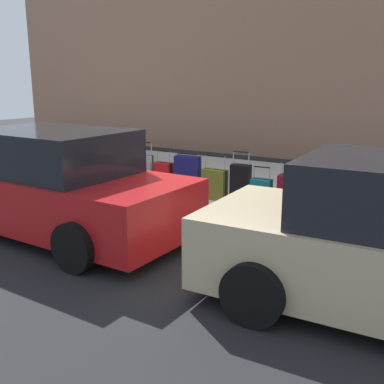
{
  "coord_description": "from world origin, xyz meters",
  "views": [
    {
      "loc": [
        -3.69,
        6.44,
        2.31
      ],
      "look_at": [
        -0.17,
        0.72,
        0.66
      ],
      "focal_mm": 42.79,
      "sensor_mm": 36.0,
      "label": 1
    }
  ],
  "objects_px": {
    "suitcase_silver_3": "(317,196)",
    "suitcase_maroon_4": "(290,193)",
    "suitcase_silver_10": "(144,172)",
    "parked_car_red_1": "(54,186)",
    "suitcase_navy_1": "(376,205)",
    "suitcase_teal_5": "(261,193)",
    "fire_hydrant": "(97,165)",
    "suitcase_red_9": "(164,177)",
    "suitcase_maroon_11": "(125,173)",
    "suitcase_olive_7": "(215,184)",
    "suitcase_navy_8": "(188,176)",
    "bollard_post": "(69,165)",
    "suitcase_red_2": "(345,201)",
    "suitcase_black_6": "(240,184)"
  },
  "relations": [
    {
      "from": "suitcase_maroon_4",
      "to": "fire_hydrant",
      "type": "distance_m",
      "value": 4.31
    },
    {
      "from": "suitcase_teal_5",
      "to": "suitcase_maroon_11",
      "type": "relative_size",
      "value": 0.85
    },
    {
      "from": "suitcase_maroon_4",
      "to": "bollard_post",
      "type": "relative_size",
      "value": 1.23
    },
    {
      "from": "suitcase_silver_3",
      "to": "suitcase_red_2",
      "type": "bearing_deg",
      "value": 167.68
    },
    {
      "from": "suitcase_red_9",
      "to": "suitcase_maroon_11",
      "type": "relative_size",
      "value": 0.98
    },
    {
      "from": "suitcase_teal_5",
      "to": "suitcase_red_9",
      "type": "xyz_separation_m",
      "value": [
        2.07,
        -0.03,
        0.04
      ]
    },
    {
      "from": "suitcase_silver_3",
      "to": "suitcase_olive_7",
      "type": "distance_m",
      "value": 1.91
    },
    {
      "from": "suitcase_navy_8",
      "to": "bollard_post",
      "type": "height_order",
      "value": "suitcase_navy_8"
    },
    {
      "from": "suitcase_olive_7",
      "to": "bollard_post",
      "type": "height_order",
      "value": "suitcase_olive_7"
    },
    {
      "from": "suitcase_navy_1",
      "to": "suitcase_silver_3",
      "type": "bearing_deg",
      "value": -2.31
    },
    {
      "from": "suitcase_maroon_4",
      "to": "suitcase_red_9",
      "type": "relative_size",
      "value": 0.99
    },
    {
      "from": "suitcase_red_2",
      "to": "bollard_post",
      "type": "height_order",
      "value": "suitcase_red_2"
    },
    {
      "from": "suitcase_maroon_11",
      "to": "suitcase_red_2",
      "type": "bearing_deg",
      "value": 179.57
    },
    {
      "from": "suitcase_maroon_4",
      "to": "suitcase_red_9",
      "type": "distance_m",
      "value": 2.54
    },
    {
      "from": "suitcase_teal_5",
      "to": "suitcase_red_9",
      "type": "height_order",
      "value": "suitcase_red_9"
    },
    {
      "from": "suitcase_navy_1",
      "to": "suitcase_red_2",
      "type": "xyz_separation_m",
      "value": [
        0.46,
        0.06,
        0.0
      ]
    },
    {
      "from": "fire_hydrant",
      "to": "suitcase_red_2",
      "type": "bearing_deg",
      "value": 179.65
    },
    {
      "from": "suitcase_teal_5",
      "to": "suitcase_silver_3",
      "type": "bearing_deg",
      "value": -172.98
    },
    {
      "from": "suitcase_maroon_4",
      "to": "suitcase_silver_10",
      "type": "xyz_separation_m",
      "value": [
        3.03,
        0.08,
        0.05
      ]
    },
    {
      "from": "suitcase_red_9",
      "to": "suitcase_maroon_4",
      "type": "bearing_deg",
      "value": -177.92
    },
    {
      "from": "suitcase_black_6",
      "to": "suitcase_red_9",
      "type": "xyz_separation_m",
      "value": [
        1.62,
        0.08,
        -0.05
      ]
    },
    {
      "from": "suitcase_navy_8",
      "to": "suitcase_silver_10",
      "type": "distance_m",
      "value": 1.02
    },
    {
      "from": "suitcase_maroon_4",
      "to": "suitcase_silver_10",
      "type": "relative_size",
      "value": 0.86
    },
    {
      "from": "suitcase_teal_5",
      "to": "suitcase_black_6",
      "type": "relative_size",
      "value": 0.78
    },
    {
      "from": "suitcase_navy_8",
      "to": "suitcase_silver_10",
      "type": "relative_size",
      "value": 0.85
    },
    {
      "from": "suitcase_silver_3",
      "to": "suitcase_teal_5",
      "type": "distance_m",
      "value": 0.95
    },
    {
      "from": "parked_car_red_1",
      "to": "suitcase_maroon_4",
      "type": "bearing_deg",
      "value": -136.9
    },
    {
      "from": "suitcase_silver_10",
      "to": "parked_car_red_1",
      "type": "distance_m",
      "value": 2.56
    },
    {
      "from": "suitcase_navy_8",
      "to": "suitcase_maroon_11",
      "type": "distance_m",
      "value": 1.54
    },
    {
      "from": "suitcase_olive_7",
      "to": "suitcase_red_9",
      "type": "relative_size",
      "value": 1.0
    },
    {
      "from": "suitcase_silver_3",
      "to": "suitcase_maroon_4",
      "type": "relative_size",
      "value": 0.82
    },
    {
      "from": "suitcase_maroon_11",
      "to": "fire_hydrant",
      "type": "height_order",
      "value": "suitcase_maroon_11"
    },
    {
      "from": "parked_car_red_1",
      "to": "suitcase_olive_7",
      "type": "bearing_deg",
      "value": -117.85
    },
    {
      "from": "suitcase_black_6",
      "to": "fire_hydrant",
      "type": "relative_size",
      "value": 1.33
    },
    {
      "from": "suitcase_teal_5",
      "to": "suitcase_maroon_11",
      "type": "xyz_separation_m",
      "value": [
        3.08,
        -0.05,
        0.03
      ]
    },
    {
      "from": "suitcase_navy_1",
      "to": "suitcase_maroon_4",
      "type": "relative_size",
      "value": 0.8
    },
    {
      "from": "suitcase_olive_7",
      "to": "fire_hydrant",
      "type": "height_order",
      "value": "suitcase_olive_7"
    },
    {
      "from": "suitcase_silver_3",
      "to": "suitcase_black_6",
      "type": "xyz_separation_m",
      "value": [
        1.39,
        0.0,
        0.04
      ]
    },
    {
      "from": "suitcase_teal_5",
      "to": "suitcase_navy_8",
      "type": "height_order",
      "value": "suitcase_navy_8"
    },
    {
      "from": "suitcase_maroon_11",
      "to": "suitcase_black_6",
      "type": "bearing_deg",
      "value": -178.56
    },
    {
      "from": "suitcase_red_9",
      "to": "suitcase_silver_10",
      "type": "distance_m",
      "value": 0.49
    },
    {
      "from": "suitcase_maroon_11",
      "to": "parked_car_red_1",
      "type": "distance_m",
      "value": 2.67
    },
    {
      "from": "suitcase_red_2",
      "to": "suitcase_red_9",
      "type": "xyz_separation_m",
      "value": [
        3.48,
        -0.02,
        -0.01
      ]
    },
    {
      "from": "suitcase_red_2",
      "to": "fire_hydrant",
      "type": "relative_size",
      "value": 1.25
    },
    {
      "from": "suitcase_olive_7",
      "to": "suitcase_navy_8",
      "type": "distance_m",
      "value": 0.59
    },
    {
      "from": "suitcase_olive_7",
      "to": "suitcase_red_9",
      "type": "xyz_separation_m",
      "value": [
        1.11,
        0.06,
        0.02
      ]
    },
    {
      "from": "suitcase_teal_5",
      "to": "fire_hydrant",
      "type": "bearing_deg",
      "value": -0.7
    },
    {
      "from": "suitcase_navy_1",
      "to": "suitcase_maroon_11",
      "type": "bearing_deg",
      "value": 0.35
    },
    {
      "from": "suitcase_navy_8",
      "to": "suitcase_maroon_11",
      "type": "bearing_deg",
      "value": 0.8
    },
    {
      "from": "suitcase_navy_1",
      "to": "suitcase_silver_10",
      "type": "bearing_deg",
      "value": 0.47
    }
  ]
}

